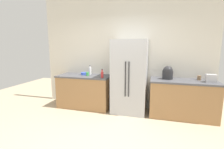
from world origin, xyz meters
The scene contains 12 objects.
ground_plane centered at (0.00, 0.00, 0.00)m, with size 9.84×9.84×0.00m, color tan.
kitchen_back_panel centered at (0.00, 2.01, 1.54)m, with size 4.60×0.10×3.08m, color silver.
counter_left centered at (-0.99, 1.63, 0.45)m, with size 1.44×0.68×0.89m.
counter_right centered at (1.50, 1.63, 0.45)m, with size 1.49×0.68×0.89m.
refrigerator centered at (0.24, 1.61, 0.91)m, with size 0.84×0.69×1.83m.
toaster centered at (2.04, 1.57, 0.97)m, with size 0.20×0.15×0.17m, color silver.
rice_cooker centered at (1.15, 1.69, 1.04)m, with size 0.25×0.25×0.31m.
bottle_a centered at (-0.91, 1.81, 0.99)m, with size 0.08×0.08×0.26m.
bottle_b centered at (-0.42, 1.43, 0.97)m, with size 0.07×0.07×0.22m.
cup_a centered at (1.85, 1.75, 0.94)m, with size 0.08×0.08×0.11m, color brown.
cup_b centered at (-0.90, 1.60, 0.93)m, with size 0.08×0.08×0.09m, color green.
bowl_a centered at (-1.05, 1.67, 0.92)m, with size 0.14×0.14×0.07m, color blue.
Camera 1 is at (0.89, -2.40, 1.66)m, focal length 26.31 mm.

